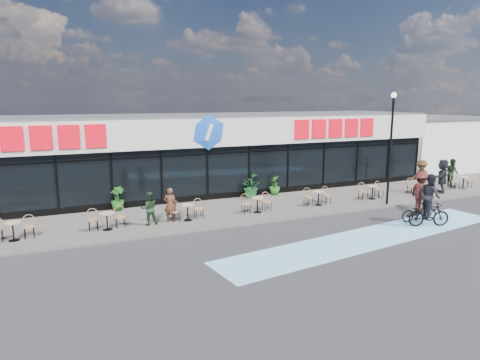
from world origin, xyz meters
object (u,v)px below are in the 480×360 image
(lamp_post, at_px, (391,140))
(cyclist_a, at_px, (430,204))
(pedestrian_a, at_px, (421,176))
(potted_plant_left, at_px, (117,199))
(patron_right, at_px, (149,208))
(potted_plant_right, at_px, (275,185))
(patron_left, at_px, (170,205))
(pedestrian_b, at_px, (452,172))
(potted_plant_mid, at_px, (250,186))
(pedestrian_c, at_px, (442,176))
(cyclist_b, at_px, (420,200))

(lamp_post, relative_size, cyclist_a, 2.45)
(pedestrian_a, bearing_deg, potted_plant_left, -104.77)
(potted_plant_left, relative_size, cyclist_a, 0.50)
(patron_right, bearing_deg, potted_plant_right, -153.76)
(patron_left, distance_m, pedestrian_b, 18.32)
(potted_plant_mid, relative_size, pedestrian_c, 0.65)
(potted_plant_left, relative_size, patron_right, 0.79)
(potted_plant_mid, bearing_deg, potted_plant_left, 178.83)
(potted_plant_left, distance_m, patron_left, 3.54)
(pedestrian_c, bearing_deg, potted_plant_mid, -55.33)
(pedestrian_a, bearing_deg, cyclist_a, -48.89)
(potted_plant_left, relative_size, pedestrian_c, 0.59)
(pedestrian_a, relative_size, pedestrian_c, 0.96)
(pedestrian_a, xyz_separation_m, pedestrian_c, (0.97, -0.65, 0.04))
(potted_plant_mid, xyz_separation_m, cyclist_a, (5.02, -7.80, 0.27))
(potted_plant_left, height_order, potted_plant_mid, potted_plant_mid)
(lamp_post, bearing_deg, potted_plant_right, 134.63)
(patron_left, bearing_deg, lamp_post, -166.76)
(potted_plant_left, height_order, potted_plant_right, potted_plant_left)
(pedestrian_a, bearing_deg, potted_plant_mid, -110.47)
(potted_plant_left, bearing_deg, patron_right, -73.77)
(lamp_post, xyz_separation_m, pedestrian_a, (3.95, 1.57, -2.42))
(potted_plant_right, height_order, pedestrian_c, pedestrian_c)
(lamp_post, distance_m, potted_plant_mid, 7.78)
(pedestrian_b, relative_size, pedestrian_c, 0.88)
(pedestrian_b, distance_m, cyclist_b, 9.25)
(pedestrian_a, bearing_deg, pedestrian_c, 51.05)
(pedestrian_b, height_order, cyclist_a, cyclist_a)
(potted_plant_mid, xyz_separation_m, patron_left, (-5.25, -2.85, 0.13))
(pedestrian_a, distance_m, cyclist_a, 7.09)
(cyclist_b, bearing_deg, lamp_post, 75.85)
(lamp_post, height_order, patron_right, lamp_post)
(potted_plant_right, height_order, pedestrian_b, pedestrian_b)
(potted_plant_right, relative_size, cyclist_b, 0.48)
(potted_plant_mid, height_order, pedestrian_c, pedestrian_c)
(pedestrian_a, xyz_separation_m, cyclist_a, (-4.88, -5.14, -0.04))
(potted_plant_right, distance_m, cyclist_b, 8.06)
(patron_left, bearing_deg, potted_plant_right, -136.27)
(cyclist_a, bearing_deg, pedestrian_b, 35.22)
(potted_plant_right, bearing_deg, potted_plant_left, 179.96)
(potted_plant_mid, height_order, pedestrian_a, pedestrian_a)
(pedestrian_a, bearing_deg, patron_left, -94.71)
(cyclist_a, bearing_deg, cyclist_b, 74.11)
(lamp_post, distance_m, pedestrian_c, 5.55)
(potted_plant_left, distance_m, cyclist_a, 14.52)
(potted_plant_left, distance_m, cyclist_b, 14.31)
(patron_right, xyz_separation_m, cyclist_b, (11.45, -4.07, 0.19))
(cyclist_a, bearing_deg, lamp_post, 75.48)
(pedestrian_b, bearing_deg, lamp_post, 127.64)
(potted_plant_left, relative_size, pedestrian_b, 0.67)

